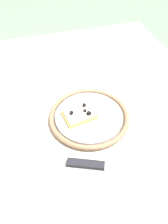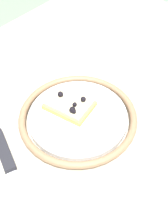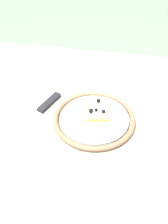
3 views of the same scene
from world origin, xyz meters
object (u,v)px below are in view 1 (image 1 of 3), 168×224
at_px(fork, 72,85).
at_px(dining_table, 92,143).
at_px(knife, 99,166).
at_px(pizza_slice_near, 80,114).
at_px(napkin, 154,58).
at_px(plate, 89,117).

bearing_deg(fork, dining_table, 7.75).
bearing_deg(knife, pizza_slice_near, -177.62).
distance_m(fork, napkin, 0.33).
distance_m(dining_table, knife, 0.18).
bearing_deg(dining_table, knife, -11.70).
distance_m(plate, pizza_slice_near, 0.03).
bearing_deg(knife, napkin, 138.13).
xyz_separation_m(dining_table, fork, (-0.16, -0.02, 0.11)).
relative_size(knife, napkin, 1.59).
bearing_deg(knife, fork, 178.72).
xyz_separation_m(plate, fork, (-0.16, -0.01, -0.01)).
bearing_deg(napkin, plate, -55.02).
relative_size(fork, napkin, 1.40).
distance_m(dining_table, plate, 0.11).
bearing_deg(napkin, fork, -78.98).
height_order(pizza_slice_near, knife, pizza_slice_near).
xyz_separation_m(plate, napkin, (-0.22, 0.31, -0.01)).
relative_size(dining_table, pizza_slice_near, 10.54).
distance_m(pizza_slice_near, knife, 0.16).
distance_m(plate, knife, 0.15).
xyz_separation_m(dining_table, plate, (-0.01, -0.01, 0.11)).
xyz_separation_m(fork, napkin, (-0.06, 0.32, 0.00)).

